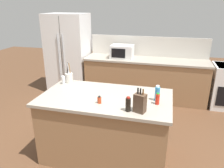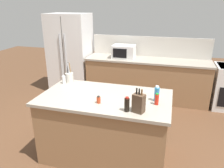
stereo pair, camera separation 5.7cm
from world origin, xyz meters
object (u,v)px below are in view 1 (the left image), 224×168
dish_soap_bottle (157,94)px  hot_sauce_bottle (157,99)px  salt_shaker (63,80)px  microwave (122,52)px  refrigerator (69,54)px  knife_block (140,103)px  spice_jar_paprika (99,100)px  soy_sauce_bottle (128,104)px  utensil_crock (69,77)px

dish_soap_bottle → hot_sauce_bottle: 0.11m
dish_soap_bottle → salt_shaker: bearing=169.6°
microwave → hot_sauce_bottle: size_ratio=3.33×
refrigerator → knife_block: size_ratio=6.54×
salt_shaker → hot_sauce_bottle: size_ratio=0.90×
refrigerator → spice_jar_paprika: size_ratio=19.83×
spice_jar_paprika → refrigerator: bearing=122.7°
refrigerator → hot_sauce_bottle: (2.29, -2.32, 0.06)m
soy_sauce_bottle → utensil_crock: bearing=146.1°
microwave → dish_soap_bottle: (0.93, -2.16, -0.05)m
knife_block → salt_shaker: bearing=173.0°
refrigerator → hot_sauce_bottle: refrigerator is taller
hot_sauce_bottle → salt_shaker: bearing=165.7°
spice_jar_paprika → knife_block: bearing=-11.2°
soy_sauce_bottle → spice_jar_paprika: (-0.39, 0.12, -0.04)m
utensil_crock → hot_sauce_bottle: utensil_crock is taller
refrigerator → soy_sauce_bottle: bearing=-52.7°
salt_shaker → spice_jar_paprika: bearing=-34.9°
refrigerator → spice_jar_paprika: 2.94m
salt_shaker → dish_soap_bottle: size_ratio=0.65×
knife_block → soy_sauce_bottle: size_ratio=1.60×
salt_shaker → knife_block: bearing=-26.3°
utensil_crock → dish_soap_bottle: bearing=-14.0°
soy_sauce_bottle → hot_sauce_bottle: bearing=40.7°
refrigerator → salt_shaker: 2.12m
microwave → soy_sauce_bottle: (0.62, -2.54, -0.06)m
microwave → salt_shaker: 1.97m
soy_sauce_bottle → dish_soap_bottle: size_ratio=0.87×
refrigerator → spice_jar_paprika: (1.59, -2.47, 0.04)m
microwave → soy_sauce_bottle: bearing=-76.3°
dish_soap_bottle → hot_sauce_bottle: (0.01, -0.11, -0.03)m
utensil_crock → hot_sauce_bottle: 1.47m
knife_block → soy_sauce_bottle: 0.14m
salt_shaker → microwave: bearing=74.7°
refrigerator → dish_soap_bottle: bearing=-44.2°
soy_sauce_bottle → spice_jar_paprika: bearing=162.8°
hot_sauce_bottle → spice_jar_paprika: bearing=-167.7°
soy_sauce_bottle → salt_shaker: 1.31m
microwave → spice_jar_paprika: (0.23, -2.42, -0.10)m
soy_sauce_bottle → knife_block: bearing=7.0°
dish_soap_bottle → utensil_crock: bearing=166.0°
salt_shaker → spice_jar_paprika: (0.75, -0.52, -0.02)m
utensil_crock → soy_sauce_bottle: utensil_crock is taller
knife_block → dish_soap_bottle: size_ratio=1.40×
refrigerator → hot_sauce_bottle: bearing=-45.4°
microwave → spice_jar_paprika: bearing=-84.5°
hot_sauce_bottle → spice_jar_paprika: (-0.70, -0.15, -0.03)m
utensil_crock → microwave: bearing=75.8°
dish_soap_bottle → spice_jar_paprika: 0.74m
knife_block → hot_sauce_bottle: 0.32m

